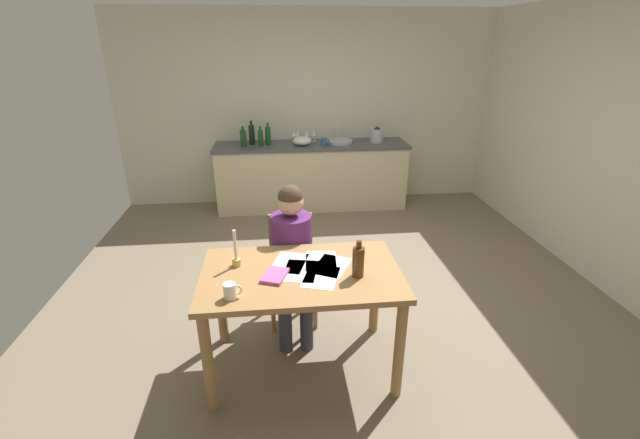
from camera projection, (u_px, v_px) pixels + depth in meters
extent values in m
cube|color=#7A6B56|center=(332.00, 292.00, 4.01)|extent=(5.20, 5.20, 0.04)
cube|color=beige|center=(309.00, 110.00, 5.87)|extent=(5.20, 0.12, 2.60)
cube|color=beige|center=(623.00, 149.00, 3.74)|extent=(0.12, 5.20, 2.60)
cube|color=beige|center=(312.00, 177.00, 5.88)|extent=(2.58, 0.60, 0.86)
cube|color=#4C4C51|center=(311.00, 145.00, 5.71)|extent=(2.62, 0.64, 0.04)
cube|color=#9E7042|center=(301.00, 274.00, 2.78)|extent=(1.32, 0.81, 0.04)
cylinder|color=#9E7042|center=(208.00, 364.00, 2.56)|extent=(0.07, 0.07, 0.74)
cylinder|color=#9E7042|center=(399.00, 350.00, 2.68)|extent=(0.07, 0.07, 0.74)
cylinder|color=#9E7042|center=(221.00, 300.00, 3.19)|extent=(0.07, 0.07, 0.74)
cylinder|color=#9E7042|center=(375.00, 291.00, 3.30)|extent=(0.07, 0.07, 0.74)
cube|color=#9E7042|center=(292.00, 269.00, 3.42)|extent=(0.40, 0.40, 0.04)
cube|color=#9E7042|center=(291.00, 236.00, 3.51)|extent=(0.36, 0.03, 0.40)
cylinder|color=#9E7042|center=(273.00, 307.00, 3.34)|extent=(0.04, 0.04, 0.46)
cylinder|color=#9E7042|center=(315.00, 304.00, 3.38)|extent=(0.04, 0.04, 0.46)
cylinder|color=#9E7042|center=(273.00, 284.00, 3.65)|extent=(0.04, 0.04, 0.46)
cylinder|color=#9E7042|center=(311.00, 282.00, 3.69)|extent=(0.04, 0.04, 0.46)
cylinder|color=#592666|center=(292.00, 245.00, 3.31)|extent=(0.32, 0.32, 0.50)
sphere|color=#D8AD8C|center=(290.00, 202.00, 3.17)|extent=(0.20, 0.20, 0.20)
sphere|color=#473323|center=(290.00, 197.00, 3.16)|extent=(0.19, 0.19, 0.19)
cylinder|color=#383847|center=(283.00, 286.00, 3.23)|extent=(0.13, 0.38, 0.13)
cylinder|color=#383847|center=(285.00, 325.00, 3.14)|extent=(0.10, 0.10, 0.45)
cylinder|color=#383847|center=(304.00, 284.00, 3.25)|extent=(0.13, 0.38, 0.13)
cylinder|color=#383847|center=(307.00, 323.00, 3.16)|extent=(0.10, 0.10, 0.45)
cylinder|color=white|center=(230.00, 291.00, 2.47)|extent=(0.07, 0.07, 0.10)
torus|color=white|center=(237.00, 290.00, 2.47)|extent=(0.07, 0.01, 0.07)
cylinder|color=gold|center=(237.00, 262.00, 2.84)|extent=(0.06, 0.06, 0.05)
cylinder|color=white|center=(235.00, 245.00, 2.79)|extent=(0.02, 0.02, 0.21)
cube|color=#BD5598|center=(275.00, 275.00, 2.71)|extent=(0.20, 0.24, 0.02)
cube|color=white|center=(300.00, 271.00, 2.78)|extent=(0.27, 0.33, 0.00)
cube|color=white|center=(321.00, 261.00, 2.91)|extent=(0.24, 0.31, 0.00)
cube|color=white|center=(321.00, 277.00, 2.71)|extent=(0.29, 0.35, 0.00)
cube|color=white|center=(331.00, 266.00, 2.84)|extent=(0.32, 0.36, 0.00)
cube|color=white|center=(290.00, 263.00, 2.88)|extent=(0.29, 0.35, 0.00)
cylinder|color=#593319|center=(358.00, 262.00, 2.69)|extent=(0.08, 0.08, 0.20)
cylinder|color=#593319|center=(359.00, 245.00, 2.64)|extent=(0.03, 0.03, 0.05)
cylinder|color=#B2B7BC|center=(340.00, 142.00, 5.73)|extent=(0.36, 0.36, 0.04)
cylinder|color=silver|center=(338.00, 132.00, 5.84)|extent=(0.02, 0.02, 0.24)
cylinder|color=#194C23|center=(243.00, 139.00, 5.51)|extent=(0.08, 0.08, 0.21)
cylinder|color=#194C23|center=(243.00, 128.00, 5.46)|extent=(0.04, 0.04, 0.05)
cylinder|color=black|center=(252.00, 135.00, 5.62)|extent=(0.08, 0.08, 0.25)
cylinder|color=black|center=(251.00, 123.00, 5.56)|extent=(0.03, 0.03, 0.06)
cylinder|color=#194C23|center=(261.00, 138.00, 5.54)|extent=(0.06, 0.06, 0.21)
cylinder|color=#194C23|center=(260.00, 128.00, 5.49)|extent=(0.03, 0.03, 0.05)
cylinder|color=#194C23|center=(268.00, 136.00, 5.59)|extent=(0.07, 0.07, 0.23)
cylinder|color=#194C23|center=(268.00, 125.00, 5.54)|extent=(0.03, 0.03, 0.06)
ellipsoid|color=white|center=(302.00, 141.00, 5.60)|extent=(0.25, 0.25, 0.11)
cylinder|color=#B7BABF|center=(377.00, 136.00, 5.75)|extent=(0.18, 0.18, 0.18)
cone|color=#262628|center=(377.00, 128.00, 5.71)|extent=(0.11, 0.11, 0.04)
cylinder|color=silver|center=(314.00, 141.00, 5.84)|extent=(0.06, 0.06, 0.00)
cylinder|color=silver|center=(314.00, 138.00, 5.83)|extent=(0.01, 0.01, 0.07)
cone|color=silver|center=(314.00, 133.00, 5.80)|extent=(0.07, 0.07, 0.08)
cylinder|color=silver|center=(307.00, 141.00, 5.83)|extent=(0.06, 0.06, 0.00)
cylinder|color=silver|center=(307.00, 139.00, 5.82)|extent=(0.01, 0.01, 0.07)
cone|color=silver|center=(307.00, 133.00, 5.79)|extent=(0.07, 0.07, 0.08)
cylinder|color=silver|center=(298.00, 141.00, 5.82)|extent=(0.06, 0.06, 0.00)
cylinder|color=silver|center=(298.00, 139.00, 5.80)|extent=(0.01, 0.01, 0.07)
cone|color=silver|center=(298.00, 133.00, 5.77)|extent=(0.07, 0.07, 0.08)
cylinder|color=silver|center=(294.00, 142.00, 5.81)|extent=(0.06, 0.06, 0.00)
cylinder|color=silver|center=(294.00, 139.00, 5.80)|extent=(0.01, 0.01, 0.07)
cone|color=silver|center=(294.00, 133.00, 5.77)|extent=(0.07, 0.07, 0.08)
cylinder|color=#33598C|center=(324.00, 142.00, 5.56)|extent=(0.08, 0.08, 0.11)
torus|color=#33598C|center=(327.00, 142.00, 5.56)|extent=(0.07, 0.01, 0.07)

